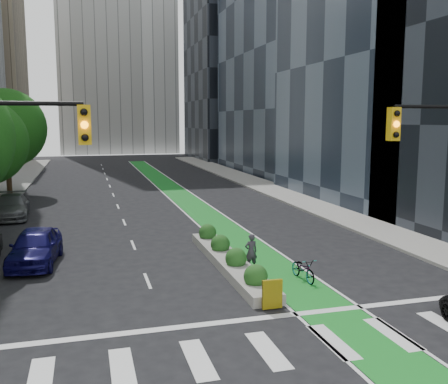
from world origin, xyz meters
TOP-DOWN VIEW (x-y plane):
  - ground at (0.00, 0.00)m, footprint 160.00×160.00m
  - sidewalk_right at (11.80, 25.00)m, footprint 3.60×90.00m
  - bike_lane_paint at (3.00, 30.00)m, footprint 2.20×70.00m
  - building_dark_end at (20.00, 68.00)m, footprint 14.00×18.00m
  - tree_far at (-11.00, 32.00)m, footprint 6.60×6.60m
  - median_planter at (1.20, 7.04)m, footprint 1.20×10.26m
  - bicycle at (3.55, 4.44)m, footprint 0.76×1.81m
  - cyclist at (2.00, 6.40)m, footprint 0.60×0.42m
  - parked_car_left_near at (-7.00, 9.68)m, footprint 2.38×4.92m
  - parked_car_left_far at (-9.50, 21.45)m, footprint 2.44×5.35m

SIDE VIEW (x-z plane):
  - ground at x=0.00m, z-range 0.00..0.00m
  - bike_lane_paint at x=3.00m, z-range 0.00..0.01m
  - sidewalk_right at x=11.80m, z-range 0.00..0.15m
  - median_planter at x=1.20m, z-range -0.18..0.92m
  - bicycle at x=3.55m, z-range 0.00..0.93m
  - parked_car_left_far at x=-9.50m, z-range 0.00..1.52m
  - cyclist at x=2.00m, z-range 0.00..1.56m
  - parked_car_left_near at x=-7.00m, z-range 0.00..1.62m
  - tree_far at x=-11.00m, z-range 1.19..10.20m
  - building_dark_end at x=20.00m, z-range 0.00..28.00m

